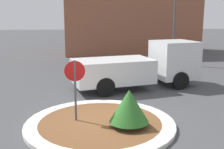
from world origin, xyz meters
The scene contains 7 objects.
ground_plane centered at (0.00, 0.00, 0.00)m, with size 120.00×120.00×0.00m, color #474749.
traffic_island centered at (0.00, 0.00, 0.06)m, with size 4.76×4.76×0.13m.
stop_sign centered at (-0.77, 0.23, 1.43)m, with size 0.65×0.07×2.09m.
island_shrub centered at (0.85, -0.45, 0.78)m, with size 1.20×1.20×1.15m.
utility_truck centered at (2.28, 4.61, 1.06)m, with size 6.29×3.30×2.20m.
storefront_building centered at (3.81, 17.81, 3.50)m, with size 11.64×6.07×6.99m.
light_pole centered at (5.80, 10.79, 4.42)m, with size 0.70×0.30×7.69m.
Camera 1 is at (-0.46, -8.41, 3.46)m, focal length 45.00 mm.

